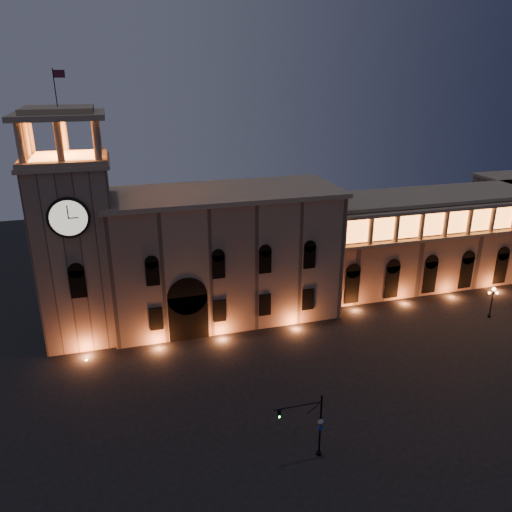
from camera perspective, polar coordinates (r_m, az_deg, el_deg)
name	(u,v)px	position (r m, az deg, el deg)	size (l,w,h in m)	color
ground	(291,404)	(53.59, 4.08, -16.51)	(160.00, 160.00, 0.00)	black
government_building	(223,255)	(67.49, -3.76, 0.16)	(30.80, 12.80, 17.60)	#8E725C
clock_tower	(76,243)	(64.25, -19.90, 1.39)	(9.80, 9.80, 32.40)	#8E725C
colonnade_wing	(432,238)	(83.30, 19.48, 1.96)	(40.60, 11.50, 14.50)	#886C57
traffic_light	(312,426)	(45.90, 6.44, -18.71)	(4.59, 0.49, 6.30)	black
street_lamp_near	(492,300)	(75.78, 25.37, -4.52)	(1.50, 0.65, 4.48)	black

